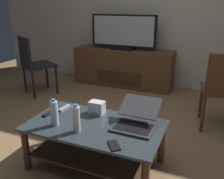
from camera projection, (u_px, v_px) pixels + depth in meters
ground_plane at (102, 145)px, 2.57m from camera, size 7.68×7.68×0.00m
back_wall at (159, 3)px, 4.07m from camera, size 6.40×0.12×2.80m
coffee_table at (95, 137)px, 2.17m from camera, size 1.17×0.67×0.41m
media_cabinet at (123, 67)px, 4.33m from camera, size 1.73×0.46×0.65m
television at (123, 33)px, 4.11m from camera, size 1.14×0.20×0.58m
dining_chair at (224, 88)px, 2.71m from camera, size 0.49×0.49×0.91m
side_chair at (34, 62)px, 3.82m from camera, size 0.60×0.60×0.92m
laptop at (136, 119)px, 2.09m from camera, size 0.35×0.43×0.19m
router_box at (97, 108)px, 2.31m from camera, size 0.14×0.10×0.12m
water_bottle_near at (76, 119)px, 1.97m from camera, size 0.06×0.06×0.24m
water_bottle_far at (54, 113)px, 2.08m from camera, size 0.06×0.06×0.24m
cell_phone at (114, 145)px, 1.80m from camera, size 0.14×0.15×0.01m
tv_remote at (65, 108)px, 2.43m from camera, size 0.05×0.16×0.02m
soundbar_remote at (49, 113)px, 2.32m from camera, size 0.05×0.16×0.02m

